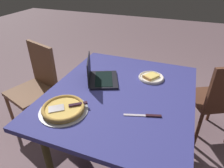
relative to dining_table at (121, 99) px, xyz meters
The scene contains 8 objects.
ground_plane 0.69m from the dining_table, ahead, with size 12.00×12.00×0.00m, color #775C63.
dining_table is the anchor object (origin of this frame).
laptop 0.27m from the dining_table, 68.60° to the left, with size 0.37×0.34×0.21m.
pizza_plate 0.35m from the dining_table, 32.40° to the right, with size 0.22×0.22×0.04m.
pizza_tray 0.48m from the dining_table, 142.05° to the left, with size 0.33×0.33×0.04m.
table_knife 0.34m from the dining_table, 131.81° to the right, with size 0.09×0.24×0.01m.
chair_near 1.06m from the dining_table, 79.46° to the left, with size 0.54×0.54×0.93m.
chair_far 0.99m from the dining_table, 53.72° to the right, with size 0.54×0.54×0.90m.
Camera 1 is at (-1.23, -0.39, 1.62)m, focal length 31.62 mm.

